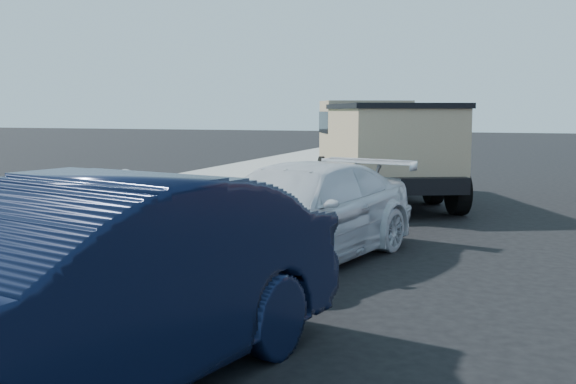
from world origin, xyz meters
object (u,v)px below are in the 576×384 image
(white_wagon, at_px, (296,213))
(dump_truck, at_px, (380,144))
(navy_sedan, at_px, (72,293))
(parking_meter, at_px, (126,198))

(white_wagon, xyz_separation_m, dump_truck, (-0.21, 6.89, 0.64))
(navy_sedan, relative_size, dump_truck, 0.77)
(dump_truck, bearing_deg, white_wagon, -112.44)
(parking_meter, distance_m, navy_sedan, 3.55)
(white_wagon, relative_size, dump_truck, 0.74)
(parking_meter, xyz_separation_m, navy_sedan, (1.58, -3.17, -0.23))
(navy_sedan, distance_m, dump_truck, 11.81)
(white_wagon, bearing_deg, parking_meter, -118.34)
(parking_meter, bearing_deg, dump_truck, 57.28)
(dump_truck, bearing_deg, navy_sedan, -113.42)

